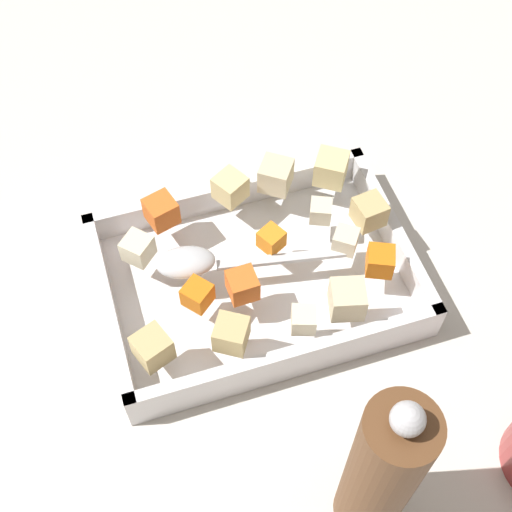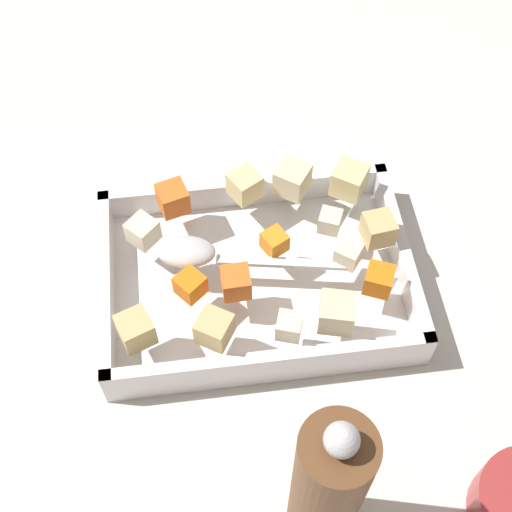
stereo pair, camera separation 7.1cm
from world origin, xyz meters
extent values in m
plane|color=beige|center=(0.00, 0.00, 0.00)|extent=(4.00, 4.00, 0.00)
cube|color=silver|center=(-0.01, -0.01, 0.01)|extent=(0.32, 0.23, 0.01)
cube|color=silver|center=(-0.01, -0.12, 0.03)|extent=(0.32, 0.01, 0.04)
cube|color=silver|center=(-0.01, 0.09, 0.03)|extent=(0.32, 0.01, 0.04)
cube|color=silver|center=(-0.17, -0.01, 0.03)|extent=(0.01, 0.23, 0.04)
cube|color=silver|center=(0.14, -0.01, 0.03)|extent=(0.01, 0.23, 0.04)
cube|color=orange|center=(-0.04, -0.05, 0.06)|extent=(0.03, 0.03, 0.03)
cube|color=orange|center=(0.01, 0.00, 0.06)|extent=(0.03, 0.03, 0.02)
cube|color=orange|center=(0.10, -0.06, 0.06)|extent=(0.04, 0.04, 0.03)
cube|color=orange|center=(-0.08, -0.04, 0.06)|extent=(0.04, 0.04, 0.02)
cube|color=orange|center=(-0.09, 0.07, 0.07)|extent=(0.04, 0.04, 0.03)
cube|color=#E0CC89|center=(0.10, 0.07, 0.07)|extent=(0.05, 0.05, 0.03)
cube|color=beige|center=(0.05, -0.09, 0.07)|extent=(0.04, 0.04, 0.03)
cube|color=tan|center=(-0.06, -0.09, 0.07)|extent=(0.04, 0.04, 0.03)
cube|color=beige|center=(-0.13, 0.03, 0.06)|extent=(0.04, 0.04, 0.03)
cube|color=beige|center=(0.01, -0.10, 0.06)|extent=(0.03, 0.03, 0.02)
cube|color=tan|center=(0.12, 0.00, 0.07)|extent=(0.03, 0.03, 0.03)
cube|color=#E0CC89|center=(-0.01, 0.07, 0.07)|extent=(0.04, 0.04, 0.03)
cube|color=tan|center=(-0.14, -0.09, 0.07)|extent=(0.04, 0.04, 0.03)
cube|color=beige|center=(0.04, 0.08, 0.07)|extent=(0.04, 0.04, 0.03)
cube|color=beige|center=(0.07, 0.02, 0.06)|extent=(0.03, 0.03, 0.02)
cube|color=beige|center=(0.08, -0.02, 0.06)|extent=(0.03, 0.03, 0.02)
ellipsoid|color=silver|center=(-0.08, 0.00, 0.06)|extent=(0.07, 0.05, 0.02)
cube|color=silver|center=(0.02, -0.02, 0.05)|extent=(0.14, 0.03, 0.01)
cylinder|color=brown|center=(0.01, -0.26, 0.10)|extent=(0.06, 0.06, 0.21)
sphere|color=#B7B7BC|center=(0.01, -0.26, 0.22)|extent=(0.02, 0.02, 0.02)
camera|label=1|loc=(-0.13, -0.39, 0.66)|focal=49.81mm
camera|label=2|loc=(-0.06, -0.41, 0.66)|focal=49.81mm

